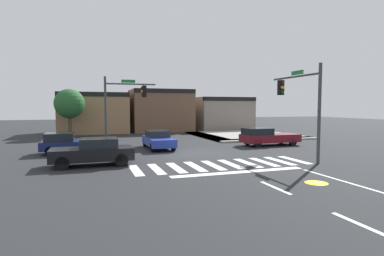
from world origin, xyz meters
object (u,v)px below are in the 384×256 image
(car_blue, at_px, (158,139))
(roadside_tree, at_px, (69,104))
(traffic_signal_northwest, at_px, (123,99))
(car_navy, at_px, (71,143))
(car_maroon, at_px, (267,137))
(car_black, at_px, (94,152))
(traffic_signal_southeast, at_px, (300,97))

(car_blue, xyz_separation_m, roadside_tree, (-6.62, 11.11, 2.69))
(traffic_signal_northwest, distance_m, car_navy, 5.93)
(traffic_signal_northwest, xyz_separation_m, car_blue, (2.16, -2.94, -3.00))
(car_maroon, xyz_separation_m, car_navy, (-14.66, 0.55, -0.02))
(traffic_signal_northwest, relative_size, car_navy, 1.31)
(car_blue, distance_m, car_maroon, 8.70)
(car_blue, bearing_deg, roadside_tree, -149.21)
(roadside_tree, bearing_deg, car_navy, -86.97)
(car_navy, xyz_separation_m, roadside_tree, (-0.61, 11.55, 2.69))
(car_maroon, relative_size, car_navy, 1.12)
(traffic_signal_northwest, height_order, car_navy, traffic_signal_northwest)
(car_maroon, bearing_deg, car_blue, 173.50)
(roadside_tree, bearing_deg, car_black, -83.21)
(traffic_signal_southeast, height_order, car_black, traffic_signal_southeast)
(traffic_signal_northwest, distance_m, traffic_signal_southeast, 13.61)
(traffic_signal_southeast, xyz_separation_m, roadside_tree, (-13.57, 18.29, -0.32))
(traffic_signal_southeast, relative_size, car_black, 1.30)
(car_blue, xyz_separation_m, car_black, (-4.65, -5.42, 0.05))
(traffic_signal_northwest, height_order, car_blue, traffic_signal_northwest)
(traffic_signal_southeast, xyz_separation_m, car_navy, (-12.96, 6.74, -3.00))
(traffic_signal_southeast, distance_m, car_blue, 10.44)
(car_maroon, bearing_deg, car_navy, 177.85)
(car_navy, bearing_deg, car_blue, 4.14)
(car_maroon, height_order, roadside_tree, roadside_tree)
(traffic_signal_northwest, distance_m, car_black, 9.20)
(traffic_signal_northwest, xyz_separation_m, roadside_tree, (-4.46, 8.18, -0.31))
(traffic_signal_northwest, relative_size, traffic_signal_southeast, 1.00)
(car_black, distance_m, roadside_tree, 16.85)
(car_navy, bearing_deg, car_maroon, -2.15)
(car_maroon, height_order, car_navy, car_maroon)
(car_blue, height_order, car_black, car_black)
(car_navy, bearing_deg, traffic_signal_southeast, -27.49)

